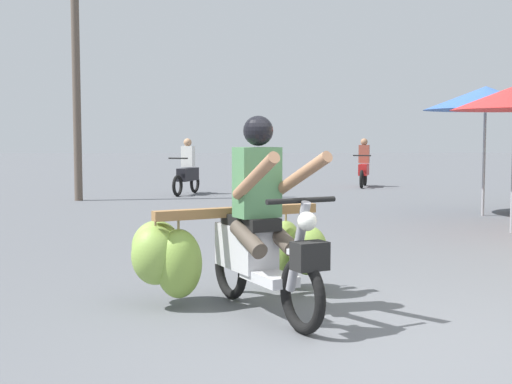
{
  "coord_description": "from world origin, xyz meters",
  "views": [
    {
      "loc": [
        -1.11,
        -4.34,
        1.4
      ],
      "look_at": [
        -0.77,
        1.94,
        0.9
      ],
      "focal_mm": 47.48,
      "sensor_mm": 36.0,
      "label": 1
    }
  ],
  "objects_px": {
    "market_umbrella_further_along": "(486,98)",
    "motorbike_main_loaded": "(231,244)",
    "utility_pole": "(76,53)",
    "motorbike_distant_ahead_right": "(364,167)",
    "motorbike_distant_ahead_left": "(187,172)"
  },
  "relations": [
    {
      "from": "motorbike_main_loaded",
      "to": "utility_pole",
      "type": "relative_size",
      "value": 0.3
    },
    {
      "from": "utility_pole",
      "to": "motorbike_distant_ahead_right",
      "type": "bearing_deg",
      "value": 28.04
    },
    {
      "from": "motorbike_distant_ahead_right",
      "to": "utility_pole",
      "type": "height_order",
      "value": "utility_pole"
    },
    {
      "from": "motorbike_main_loaded",
      "to": "motorbike_distant_ahead_right",
      "type": "relative_size",
      "value": 1.25
    },
    {
      "from": "market_umbrella_further_along",
      "to": "motorbike_distant_ahead_right",
      "type": "bearing_deg",
      "value": 94.72
    },
    {
      "from": "motorbike_main_loaded",
      "to": "utility_pole",
      "type": "bearing_deg",
      "value": 108.41
    },
    {
      "from": "motorbike_distant_ahead_left",
      "to": "utility_pole",
      "type": "xyz_separation_m",
      "value": [
        -2.37,
        -1.56,
        2.73
      ]
    },
    {
      "from": "motorbike_distant_ahead_right",
      "to": "market_umbrella_further_along",
      "type": "relative_size",
      "value": 0.67
    },
    {
      "from": "utility_pole",
      "to": "motorbike_main_loaded",
      "type": "bearing_deg",
      "value": -71.59
    },
    {
      "from": "motorbike_distant_ahead_left",
      "to": "motorbike_distant_ahead_right",
      "type": "bearing_deg",
      "value": 25.32
    },
    {
      "from": "utility_pole",
      "to": "motorbike_distant_ahead_left",
      "type": "bearing_deg",
      "value": 33.3
    },
    {
      "from": "motorbike_main_loaded",
      "to": "market_umbrella_further_along",
      "type": "relative_size",
      "value": 0.84
    },
    {
      "from": "market_umbrella_further_along",
      "to": "motorbike_main_loaded",
      "type": "bearing_deg",
      "value": -126.25
    },
    {
      "from": "motorbike_main_loaded",
      "to": "motorbike_distant_ahead_left",
      "type": "xyz_separation_m",
      "value": [
        -0.89,
        11.37,
        0.04
      ]
    },
    {
      "from": "market_umbrella_further_along",
      "to": "utility_pole",
      "type": "distance_m",
      "value": 8.73
    }
  ]
}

